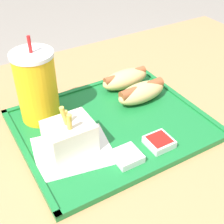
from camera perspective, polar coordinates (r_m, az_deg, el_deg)
dining_table at (r=0.96m, az=1.49°, el=-19.29°), size 1.32×0.86×0.71m
food_tray at (r=0.70m, az=0.00°, el=-2.28°), size 0.40×0.33×0.01m
paper_napkin at (r=0.63m, az=-7.17°, el=-7.00°), size 0.17×0.15×0.00m
soda_cup at (r=0.68m, az=-13.59°, el=4.54°), size 0.09×0.09×0.19m
hot_dog_far at (r=0.80m, az=2.40°, el=6.14°), size 0.13×0.06×0.05m
hot_dog_near at (r=0.75m, az=5.42°, el=3.68°), size 0.13×0.06×0.05m
fries_carton at (r=0.61m, az=-7.75°, el=-4.43°), size 0.09×0.07×0.11m
sauce_cup_mayo at (r=0.60m, az=2.78°, el=-8.04°), size 0.05×0.05×0.02m
sauce_cup_ketchup at (r=0.64m, az=8.62°, el=-5.40°), size 0.05×0.05×0.02m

